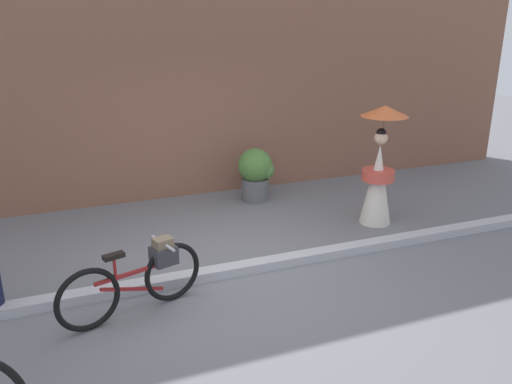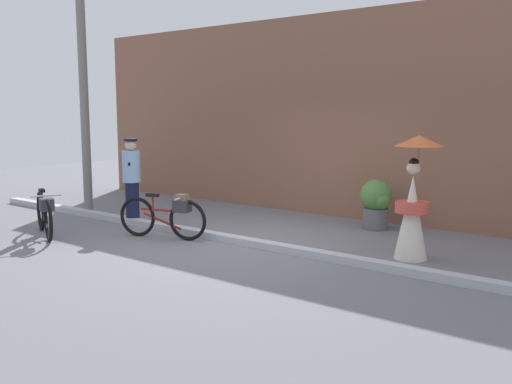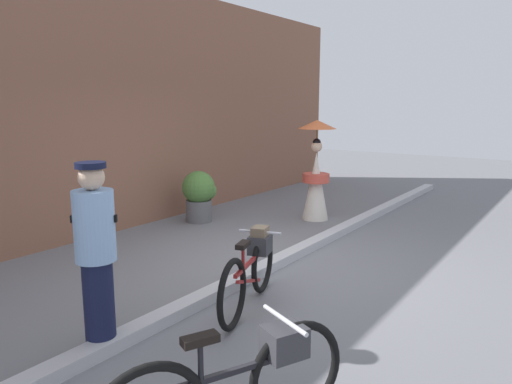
# 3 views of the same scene
# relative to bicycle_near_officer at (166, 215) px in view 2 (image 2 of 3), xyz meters

# --- Properties ---
(ground_plane) EXTENTS (30.00, 30.00, 0.00)m
(ground_plane) POSITION_rel_bicycle_near_officer_xyz_m (1.28, 0.45, -0.41)
(ground_plane) COLOR slate
(building_wall) EXTENTS (14.00, 0.40, 4.13)m
(building_wall) POSITION_rel_bicycle_near_officer_xyz_m (1.28, 3.78, 1.65)
(building_wall) COLOR brown
(building_wall) RESTS_ON ground_plane
(sidewalk_curb) EXTENTS (14.00, 0.20, 0.12)m
(sidewalk_curb) POSITION_rel_bicycle_near_officer_xyz_m (1.28, 0.45, -0.35)
(sidewalk_curb) COLOR #B2B2B7
(sidewalk_curb) RESTS_ON ground_plane
(bicycle_near_officer) EXTENTS (1.61, 0.62, 0.78)m
(bicycle_near_officer) POSITION_rel_bicycle_near_officer_xyz_m (0.00, 0.00, 0.00)
(bicycle_near_officer) COLOR black
(bicycle_near_officer) RESTS_ON ground_plane
(bicycle_far_side) EXTENTS (1.59, 0.78, 0.80)m
(bicycle_far_side) POSITION_rel_bicycle_near_officer_xyz_m (-1.79, -1.17, -0.00)
(bicycle_far_side) COLOR black
(bicycle_far_side) RESTS_ON ground_plane
(person_officer) EXTENTS (0.34, 0.34, 1.64)m
(person_officer) POSITION_rel_bicycle_near_officer_xyz_m (-1.51, 0.53, 0.46)
(person_officer) COLOR #141938
(person_officer) RESTS_ON ground_plane
(person_with_parasol) EXTENTS (0.70, 0.70, 1.82)m
(person_with_parasol) POSITION_rel_bicycle_near_officer_xyz_m (3.84, 1.28, 0.46)
(person_with_parasol) COLOR silver
(person_with_parasol) RESTS_ON ground_plane
(potted_plant_by_door) EXTENTS (0.60, 0.59, 0.92)m
(potted_plant_by_door) POSITION_rel_bicycle_near_officer_xyz_m (2.48, 2.91, 0.09)
(potted_plant_by_door) COLOR #59595B
(potted_plant_by_door) RESTS_ON ground_plane
(utility_pole) EXTENTS (0.18, 0.18, 4.80)m
(utility_pole) POSITION_rel_bicycle_near_officer_xyz_m (-3.03, 0.62, 1.99)
(utility_pole) COLOR slate
(utility_pole) RESTS_ON ground_plane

